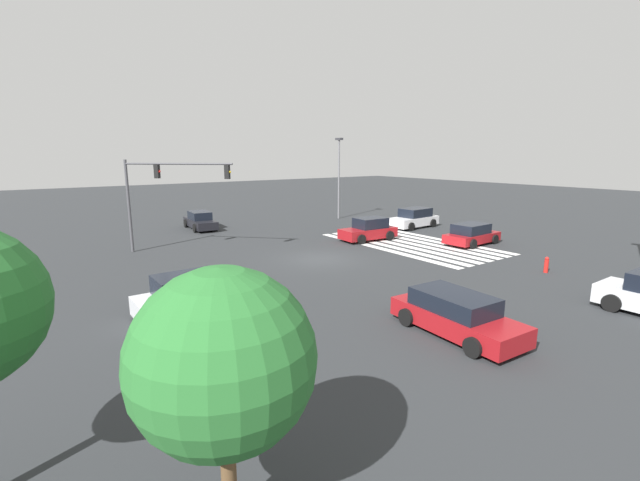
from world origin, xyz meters
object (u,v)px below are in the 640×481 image
Objects in this scene: car_3 at (369,230)px; fire_hydrant at (546,265)px; car_0 at (414,218)px; car_5 at (190,296)px; traffic_signal_mast at (160,186)px; car_4 at (456,314)px; tree_corner_a at (223,360)px; pedestrian at (260,324)px; car_6 at (472,234)px; street_light_pole_a at (339,171)px; car_1 at (200,221)px.

car_3 is 12.25m from fire_hydrant.
car_5 is (-8.92, 22.63, -0.01)m from car_0.
traffic_signal_mast is 6.84× the size of fire_hydrant.
car_4 is (-18.71, -4.65, -3.58)m from traffic_signal_mast.
tree_corner_a reaches higher than car_0.
tree_corner_a is (-5.36, 3.42, 2.04)m from pedestrian.
car_0 is at bearing 139.29° from car_4.
car_4 is at bearing 42.39° from car_0.
car_6 is (-9.73, -18.28, -3.59)m from traffic_signal_mast.
pedestrian reaches higher than fire_hydrant.
car_4 is (-16.18, 15.69, -0.07)m from car_0.
tree_corner_a reaches higher than car_6.
tree_corner_a is at bearing -168.33° from pedestrian.
pedestrian is 6.68m from tree_corner_a.
traffic_signal_mast is at bearing 106.39° from street_light_pole_a.
traffic_signal_mast is 12.20m from car_5.
traffic_signal_mast is 1.36× the size of car_3.
car_4 is (-26.11, 0.42, 0.02)m from car_1.
car_0 is 1.11× the size of car_3.
traffic_signal_mast is at bearing -10.59° from car_0.
car_1 is 25.99m from fire_hydrant.
car_0 is at bearing -20.13° from fire_hydrant.
pedestrian is (-23.50, 6.70, 0.29)m from car_1.
car_3 is 0.56× the size of street_light_pole_a.
car_1 is 0.99× the size of car_4.
car_0 reaches higher than car_4.
car_4 is 6.81m from pedestrian.
car_6 is (-7.20, 2.06, -0.08)m from car_0.
street_light_pole_a is 8.97× the size of fire_hydrant.
car_5 is 4.84× the size of fire_hydrant.
car_6 is 0.96× the size of tree_corner_a.
car_1 is 13.95m from street_light_pole_a.
fire_hydrant is (-14.00, 5.13, -0.35)m from car_0.
tree_corner_a is at bearing 103.68° from fire_hydrant.
traffic_signal_mast is 9.66m from car_1.
car_0 is 5.61× the size of fire_hydrant.
car_3 is 16.77m from car_4.
tree_corner_a is (-17.04, 18.49, 2.25)m from car_3.
street_light_pole_a is at bearing 85.70° from car_1.
pedestrian is at bearing 28.21° from car_0.
car_1 is at bearing 81.34° from street_light_pole_a.
car_1 is 21.63m from car_6.
car_4 is at bearing -47.03° from car_5.
traffic_signal_mast is at bearing 149.87° from car_6.
tree_corner_a is at bearing -106.15° from car_5.
pedestrian reaches higher than car_0.
tree_corner_a is at bearing -155.39° from car_6.
street_light_pole_a is at bearing 61.39° from traffic_signal_mast.
street_light_pole_a is at bearing -113.40° from car_3.
car_4 is 27.97m from street_light_pole_a.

